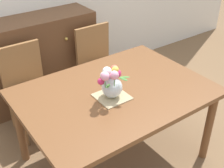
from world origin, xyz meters
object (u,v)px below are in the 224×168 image
dining_table (115,99)px  chair_left (27,83)px  flower_vase (111,83)px  chair_right (98,61)px  dresser (35,61)px

dining_table → chair_left: (-0.42, 0.89, -0.14)m
chair_left → flower_vase: (0.34, -0.96, 0.36)m
chair_left → chair_right: 0.84m
chair_left → flower_vase: bearing=109.5°
chair_right → flower_vase: (-0.50, -0.96, 0.36)m
chair_left → dresser: (0.27, 0.44, -0.02)m
flower_vase → dining_table: bearing=37.4°
dining_table → dresser: 1.35m
dining_table → chair_right: chair_right is taller
chair_right → dresser: (-0.57, 0.44, -0.02)m
chair_right → flower_vase: size_ratio=3.37×
dining_table → chair_right: (0.42, 0.89, -0.14)m
dresser → flower_vase: 1.45m
dining_table → dresser: dresser is taller
dining_table → chair_left: size_ratio=1.70×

